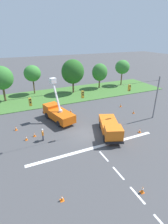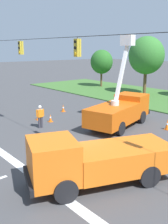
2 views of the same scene
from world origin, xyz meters
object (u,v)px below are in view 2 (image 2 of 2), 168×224
object	(u,v)px
utility_truck_bucket_lift	(120,109)
traffic_cone_far_right	(38,116)
road_worker	(40,115)
traffic_cone_mid_right	(167,125)
tree_west	(146,56)
utility_truck_support_near	(96,159)
traffic_cone_near_bucket	(50,118)
tree_far_west	(102,62)
traffic_cone_lane_edge_a	(63,108)

from	to	relation	value
utility_truck_bucket_lift	traffic_cone_far_right	size ratio (longest dim) A/B	10.69
road_worker	traffic_cone_mid_right	size ratio (longest dim) A/B	2.22
tree_west	traffic_cone_mid_right	world-z (taller)	tree_west
utility_truck_support_near	road_worker	xyz separation A→B (m)	(-9.05, 2.51, -0.16)
traffic_cone_near_bucket	utility_truck_bucket_lift	bearing A→B (deg)	38.23
road_worker	traffic_cone_far_right	xyz separation A→B (m)	(-2.10, 1.00, -0.68)
utility_truck_support_near	tree_far_west	bearing A→B (deg)	135.83
traffic_cone_near_bucket	traffic_cone_far_right	xyz separation A→B (m)	(-1.19, -0.49, -0.01)
utility_truck_support_near	road_worker	bearing A→B (deg)	164.49
traffic_cone_lane_edge_a	utility_truck_bucket_lift	bearing A→B (deg)	5.49
utility_truck_support_near	tree_west	bearing A→B (deg)	122.31
traffic_cone_far_right	tree_west	bearing A→B (deg)	96.73
tree_far_west	road_worker	bearing A→B (deg)	-55.67
traffic_cone_lane_edge_a	traffic_cone_near_bucket	bearing A→B (deg)	-52.52
utility_truck_support_near	traffic_cone_mid_right	distance (m)	9.91
utility_truck_bucket_lift	tree_west	bearing A→B (deg)	120.26
traffic_cone_mid_right	traffic_cone_near_bucket	bearing A→B (deg)	-143.41
utility_truck_support_near	traffic_cone_far_right	distance (m)	11.72
tree_west	utility_truck_bucket_lift	size ratio (longest dim) A/B	1.06
utility_truck_bucket_lift	traffic_cone_mid_right	bearing A→B (deg)	33.95
traffic_cone_lane_edge_a	traffic_cone_far_right	xyz separation A→B (m)	(1.05, -3.40, -0.03)
traffic_cone_mid_right	traffic_cone_far_right	world-z (taller)	traffic_cone_mid_right
tree_far_west	tree_west	bearing A→B (deg)	-1.99
utility_truck_bucket_lift	traffic_cone_near_bucket	size ratio (longest dim) A/B	10.54
utility_truck_support_near	traffic_cone_mid_right	xyz separation A→B (m)	(-2.45, 9.57, -0.76)
utility_truck_bucket_lift	traffic_cone_lane_edge_a	distance (m)	6.87
tree_west	road_worker	xyz separation A→B (m)	(4.15, -18.35, -4.06)
traffic_cone_mid_right	traffic_cone_far_right	bearing A→B (deg)	-145.13
road_worker	tree_far_west	bearing A→B (deg)	124.33
utility_truck_support_near	traffic_cone_lane_edge_a	world-z (taller)	utility_truck_support_near
utility_truck_bucket_lift	traffic_cone_near_bucket	distance (m)	5.85
tree_far_west	traffic_cone_near_bucket	size ratio (longest dim) A/B	8.57
road_worker	traffic_cone_far_right	bearing A→B (deg)	154.51
traffic_cone_lane_edge_a	road_worker	bearing A→B (deg)	-54.45
tree_west	road_worker	distance (m)	19.25
tree_west	utility_truck_support_near	xyz separation A→B (m)	(13.20, -20.86, -3.90)
traffic_cone_far_right	traffic_cone_near_bucket	bearing A→B (deg)	22.28
tree_west	utility_truck_bucket_lift	world-z (taller)	tree_west
traffic_cone_mid_right	tree_far_west	bearing A→B (deg)	149.06
traffic_cone_mid_right	traffic_cone_lane_edge_a	xyz separation A→B (m)	(-9.74, -2.66, -0.04)
traffic_cone_lane_edge_a	tree_west	bearing A→B (deg)	94.10
utility_truck_support_near	road_worker	world-z (taller)	utility_truck_support_near
tree_far_west	traffic_cone_mid_right	xyz separation A→B (m)	(19.33, -11.59, -3.51)
traffic_cone_far_right	traffic_cone_lane_edge_a	bearing A→B (deg)	107.10
tree_west	road_worker	bearing A→B (deg)	-77.27
utility_truck_bucket_lift	traffic_cone_mid_right	xyz separation A→B (m)	(2.98, 2.01, -0.97)
tree_west	traffic_cone_lane_edge_a	xyz separation A→B (m)	(1.00, -13.95, -4.71)
utility_truck_support_near	road_worker	distance (m)	9.39
tree_far_west	traffic_cone_lane_edge_a	xyz separation A→B (m)	(9.59, -14.25, -3.55)
utility_truck_support_near	traffic_cone_lane_edge_a	size ratio (longest dim) A/B	9.86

